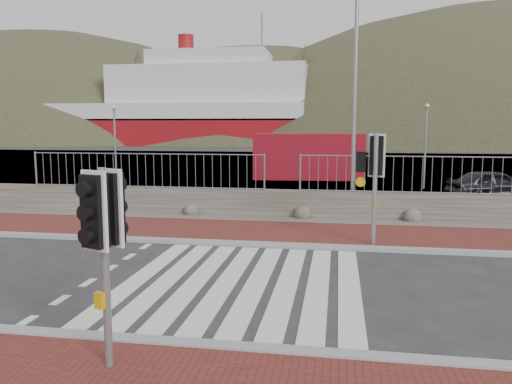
% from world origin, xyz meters
% --- Properties ---
extents(ground, '(220.00, 220.00, 0.00)m').
position_xyz_m(ground, '(0.00, 0.00, 0.00)').
color(ground, '#28282B').
rests_on(ground, ground).
extents(sidewalk_far, '(40.00, 3.00, 0.08)m').
position_xyz_m(sidewalk_far, '(0.00, 4.50, 0.04)').
color(sidewalk_far, maroon).
rests_on(sidewalk_far, ground).
extents(kerb_near, '(40.00, 0.25, 0.12)m').
position_xyz_m(kerb_near, '(0.00, -3.00, 0.05)').
color(kerb_near, gray).
rests_on(kerb_near, ground).
extents(kerb_far, '(40.00, 0.25, 0.12)m').
position_xyz_m(kerb_far, '(0.00, 3.00, 0.05)').
color(kerb_far, gray).
rests_on(kerb_far, ground).
extents(zebra_crossing, '(4.62, 5.60, 0.01)m').
position_xyz_m(zebra_crossing, '(-0.00, 0.00, 0.01)').
color(zebra_crossing, silver).
rests_on(zebra_crossing, ground).
extents(gravel_strip, '(40.00, 1.50, 0.06)m').
position_xyz_m(gravel_strip, '(0.00, 6.50, 0.03)').
color(gravel_strip, '#59544C').
rests_on(gravel_strip, ground).
extents(stone_wall, '(40.00, 0.60, 0.90)m').
position_xyz_m(stone_wall, '(0.00, 7.30, 0.45)').
color(stone_wall, '#4B463E').
rests_on(stone_wall, ground).
extents(railing, '(18.07, 0.07, 1.22)m').
position_xyz_m(railing, '(0.00, 7.15, 1.82)').
color(railing, gray).
rests_on(railing, stone_wall).
extents(quay, '(120.00, 40.00, 0.50)m').
position_xyz_m(quay, '(0.00, 27.90, 0.00)').
color(quay, '#4C4C4F').
rests_on(quay, ground).
extents(water, '(220.00, 50.00, 0.05)m').
position_xyz_m(water, '(0.00, 62.90, 0.00)').
color(water, '#3F4C54').
rests_on(water, ground).
extents(ferry, '(50.00, 16.00, 20.00)m').
position_xyz_m(ferry, '(-24.65, 67.90, 5.36)').
color(ferry, maroon).
rests_on(ferry, ground).
extents(hills_backdrop, '(254.00, 90.00, 100.00)m').
position_xyz_m(hills_backdrop, '(6.74, 87.90, -23.05)').
color(hills_backdrop, '#29321E').
rests_on(hills_backdrop, ground).
extents(traffic_signal_near, '(0.42, 0.34, 2.59)m').
position_xyz_m(traffic_signal_near, '(-0.96, -3.79, 1.87)').
color(traffic_signal_near, gray).
rests_on(traffic_signal_near, ground).
extents(traffic_signal_far, '(0.71, 0.36, 2.90)m').
position_xyz_m(traffic_signal_far, '(2.72, 3.40, 2.10)').
color(traffic_signal_far, gray).
rests_on(traffic_signal_far, ground).
extents(streetlight, '(1.70, 0.31, 8.01)m').
position_xyz_m(streetlight, '(2.48, 8.11, 4.51)').
color(streetlight, gray).
rests_on(streetlight, ground).
extents(shipping_container, '(6.44, 3.09, 2.61)m').
position_xyz_m(shipping_container, '(0.12, 19.78, 1.30)').
color(shipping_container, maroon).
rests_on(shipping_container, ground).
extents(car_a, '(3.99, 2.43, 1.27)m').
position_xyz_m(car_a, '(8.22, 12.48, 0.63)').
color(car_a, black).
rests_on(car_a, ground).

